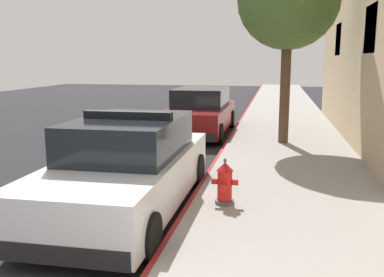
{
  "coord_description": "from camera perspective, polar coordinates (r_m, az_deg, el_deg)",
  "views": [
    {
      "loc": [
        1.33,
        -2.07,
        2.52
      ],
      "look_at": [
        -0.26,
        6.03,
        1.0
      ],
      "focal_mm": 40.35,
      "sensor_mm": 36.0,
      "label": 1
    }
  ],
  "objects": [
    {
      "name": "ground_plane",
      "position": [
        13.57,
        -13.7,
        -1.01
      ],
      "size": [
        31.9,
        60.0,
        0.2
      ],
      "primitive_type": "cube",
      "color": "#232326"
    },
    {
      "name": "sidewalk_pavement",
      "position": [
        12.32,
        12.55,
        -1.25
      ],
      "size": [
        3.38,
        60.0,
        0.16
      ],
      "primitive_type": "cube",
      "color": "gray",
      "rests_on": "ground"
    },
    {
      "name": "curb_painted_edge",
      "position": [
        12.39,
        4.52,
        -0.96
      ],
      "size": [
        0.08,
        60.0,
        0.16
      ],
      "primitive_type": "cube",
      "color": "maroon",
      "rests_on": "ground"
    },
    {
      "name": "police_cruiser",
      "position": [
        7.27,
        -8.45,
        -3.81
      ],
      "size": [
        1.94,
        4.84,
        1.68
      ],
      "color": "white",
      "rests_on": "ground"
    },
    {
      "name": "parked_car_silver_ahead",
      "position": [
        14.69,
        1.16,
        3.46
      ],
      "size": [
        1.94,
        4.84,
        1.56
      ],
      "color": "maroon",
      "rests_on": "ground"
    },
    {
      "name": "fire_hydrant",
      "position": [
        7.15,
        4.35,
        -5.9
      ],
      "size": [
        0.44,
        0.4,
        0.76
      ],
      "color": "#4C4C51",
      "rests_on": "sidewalk_pavement"
    }
  ]
}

